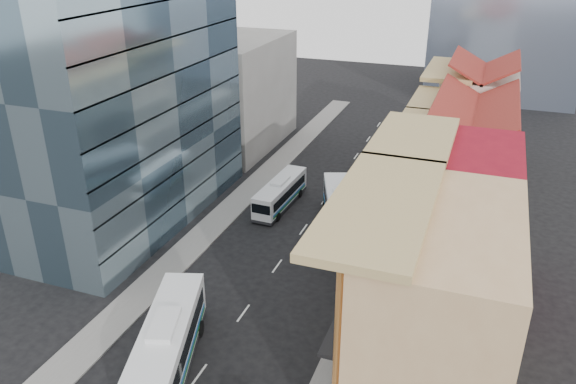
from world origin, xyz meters
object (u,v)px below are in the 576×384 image
at_px(office_tower, 117,67).
at_px(shophouse_tan, 437,310).
at_px(bus_left_far, 280,193).
at_px(bus_right, 341,210).
at_px(bus_left_near, 167,347).

bearing_deg(office_tower, shophouse_tan, -24.30).
relative_size(office_tower, bus_left_far, 3.13).
distance_m(shophouse_tan, bus_right, 21.90).
height_order(bus_left_near, bus_left_far, bus_left_near).
height_order(shophouse_tan, bus_left_near, shophouse_tan).
distance_m(shophouse_tan, bus_left_far, 27.97).
relative_size(office_tower, bus_left_near, 2.43).
distance_m(shophouse_tan, bus_left_near, 17.04).
distance_m(bus_left_far, bus_right, 7.53).
bearing_deg(shophouse_tan, bus_left_near, -165.05).
relative_size(shophouse_tan, bus_right, 1.20).
height_order(bus_left_near, bus_right, bus_left_near).
distance_m(office_tower, bus_left_near, 26.99).
xyz_separation_m(office_tower, bus_left_near, (15.00, -18.27, -13.02)).
xyz_separation_m(bus_left_near, bus_right, (5.21, 22.87, -0.11)).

